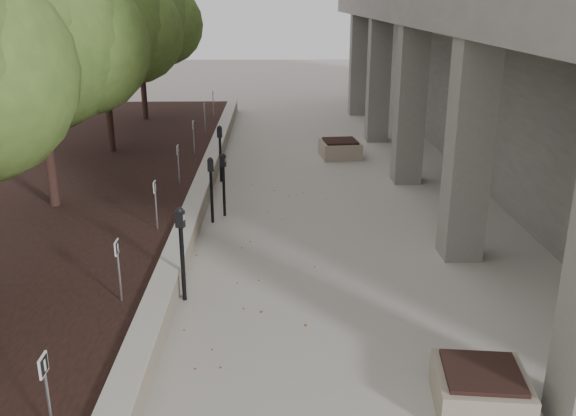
{
  "coord_description": "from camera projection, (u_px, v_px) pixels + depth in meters",
  "views": [
    {
      "loc": [
        -0.09,
        -4.77,
        4.65
      ],
      "look_at": [
        0.16,
        6.07,
        0.95
      ],
      "focal_mm": 38.69,
      "sensor_mm": 36.0,
      "label": 1
    }
  ],
  "objects": [
    {
      "name": "retaining_wall",
      "position": [
        200.0,
        197.0,
        14.41
      ],
      "size": [
        0.39,
        26.0,
        0.5
      ],
      "primitive_type": null,
      "color": "#A19580",
      "rests_on": "ground"
    },
    {
      "name": "planting_bed",
      "position": [
        41.0,
        200.0,
        14.35
      ],
      "size": [
        7.0,
        26.0,
        0.4
      ],
      "primitive_type": "cube",
      "color": "black",
      "rests_on": "ground"
    },
    {
      "name": "crabapple_tree_3",
      "position": [
        39.0,
        77.0,
        12.47
      ],
      "size": [
        4.6,
        4.0,
        5.44
      ],
      "primitive_type": null,
      "color": "#416225",
      "rests_on": "planting_bed"
    },
    {
      "name": "crabapple_tree_4",
      "position": [
        104.0,
        55.0,
        17.2
      ],
      "size": [
        4.6,
        4.0,
        5.44
      ],
      "primitive_type": null,
      "color": "#416225",
      "rests_on": "planting_bed"
    },
    {
      "name": "crabapple_tree_5",
      "position": [
        140.0,
        43.0,
        21.94
      ],
      "size": [
        4.6,
        4.0,
        5.44
      ],
      "primitive_type": null,
      "color": "#416225",
      "rests_on": "planting_bed"
    },
    {
      "name": "parking_sign_2",
      "position": [
        48.0,
        398.0,
        6.15
      ],
      "size": [
        0.04,
        0.22,
        0.96
      ],
      "primitive_type": null,
      "color": "black",
      "rests_on": "planting_bed"
    },
    {
      "name": "parking_sign_3",
      "position": [
        119.0,
        271.0,
        8.99
      ],
      "size": [
        0.04,
        0.22,
        0.96
      ],
      "primitive_type": null,
      "color": "black",
      "rests_on": "planting_bed"
    },
    {
      "name": "parking_sign_4",
      "position": [
        156.0,
        205.0,
        11.83
      ],
      "size": [
        0.04,
        0.22,
        0.96
      ],
      "primitive_type": null,
      "color": "black",
      "rests_on": "planting_bed"
    },
    {
      "name": "parking_sign_5",
      "position": [
        179.0,
        165.0,
        14.67
      ],
      "size": [
        0.04,
        0.22,
        0.96
      ],
      "primitive_type": null,
      "color": "black",
      "rests_on": "planting_bed"
    },
    {
      "name": "parking_sign_6",
      "position": [
        194.0,
        138.0,
        17.51
      ],
      "size": [
        0.04,
        0.22,
        0.96
      ],
      "primitive_type": null,
      "color": "black",
      "rests_on": "planting_bed"
    },
    {
      "name": "parking_sign_7",
      "position": [
        205.0,
        118.0,
        20.35
      ],
      "size": [
        0.04,
        0.22,
        0.96
      ],
      "primitive_type": null,
      "color": "black",
      "rests_on": "planting_bed"
    },
    {
      "name": "parking_sign_8",
      "position": [
        213.0,
        103.0,
        23.19
      ],
      "size": [
        0.04,
        0.22,
        0.96
      ],
      "primitive_type": null,
      "color": "black",
      "rests_on": "planting_bed"
    },
    {
      "name": "parking_meter_2",
      "position": [
        182.0,
        254.0,
        9.79
      ],
      "size": [
        0.18,
        0.15,
        1.59
      ],
      "primitive_type": null,
      "rotation": [
        0.0,
        0.0,
        -0.3
      ],
      "color": "black",
      "rests_on": "ground"
    },
    {
      "name": "parking_meter_3",
      "position": [
        224.0,
        185.0,
        13.67
      ],
      "size": [
        0.17,
        0.15,
        1.44
      ],
      "primitive_type": null,
      "rotation": [
        0.0,
        0.0,
        -0.38
      ],
      "color": "black",
      "rests_on": "ground"
    },
    {
      "name": "parking_meter_4",
      "position": [
        211.0,
        190.0,
        13.26
      ],
      "size": [
        0.16,
        0.13,
        1.46
      ],
      "primitive_type": null,
      "rotation": [
        0.0,
        0.0,
        0.24
      ],
      "color": "black",
      "rests_on": "ground"
    },
    {
      "name": "parking_meter_5",
      "position": [
        220.0,
        154.0,
        16.23
      ],
      "size": [
        0.15,
        0.11,
        1.51
      ],
      "primitive_type": null,
      "rotation": [
        0.0,
        0.0,
        -0.05
      ],
      "color": "black",
      "rests_on": "ground"
    },
    {
      "name": "planter_front",
      "position": [
        481.0,
        388.0,
        7.35
      ],
      "size": [
        1.17,
        1.17,
        0.49
      ],
      "primitive_type": null,
      "rotation": [
        0.0,
        0.0,
        -0.11
      ],
      "color": "#A19580",
      "rests_on": "ground"
    },
    {
      "name": "planter_back",
      "position": [
        340.0,
        149.0,
        18.88
      ],
      "size": [
        1.26,
        1.26,
        0.54
      ],
      "primitive_type": null,
      "rotation": [
        0.0,
        0.0,
        0.1
      ],
      "color": "#A19580",
      "rests_on": "ground"
    },
    {
      "name": "berry_scatter",
      "position": [
        274.0,
        279.0,
        10.74
      ],
      "size": [
        3.3,
        14.1,
        0.02
      ],
      "primitive_type": null,
      "color": "maroon",
      "rests_on": "ground"
    }
  ]
}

